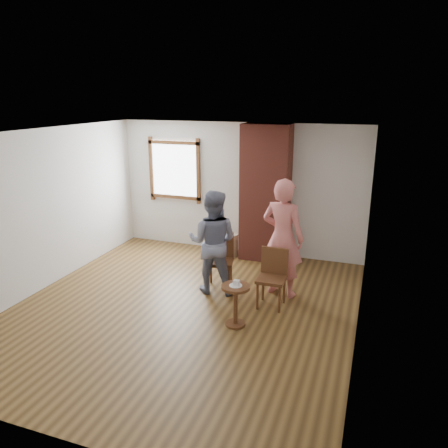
{
  "coord_description": "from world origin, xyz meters",
  "views": [
    {
      "loc": [
        2.57,
        -5.39,
        3.11
      ],
      "look_at": [
        0.37,
        0.8,
        1.15
      ],
      "focal_mm": 35.0,
      "sensor_mm": 36.0,
      "label": 1
    }
  ],
  "objects": [
    {
      "name": "brick_chimney",
      "position": [
        0.6,
        2.5,
        1.3
      ],
      "size": [
        0.9,
        0.5,
        2.6
      ],
      "primitive_type": "cube",
      "color": "brown",
      "rests_on": "ground"
    },
    {
      "name": "dining_chair_right",
      "position": [
        1.22,
        0.61,
        0.5
      ],
      "size": [
        0.42,
        0.42,
        0.89
      ],
      "rotation": [
        0.0,
        0.0,
        0.01
      ],
      "color": "brown",
      "rests_on": "ground"
    },
    {
      "name": "person_pink",
      "position": [
        1.27,
        1.02,
        0.95
      ],
      "size": [
        0.77,
        0.59,
        1.9
      ],
      "primitive_type": "imported",
      "rotation": [
        0.0,
        0.0,
        2.93
      ],
      "color": "#D26D69",
      "rests_on": "ground"
    },
    {
      "name": "cake_plate",
      "position": [
        0.89,
        -0.19,
        0.6
      ],
      "size": [
        0.18,
        0.18,
        0.01
      ],
      "primitive_type": "cylinder",
      "color": "white",
      "rests_on": "side_table"
    },
    {
      "name": "dark_pot",
      "position": [
        -0.27,
        2.4,
        0.08
      ],
      "size": [
        0.17,
        0.17,
        0.16
      ],
      "primitive_type": "cylinder",
      "rotation": [
        0.0,
        0.0,
        0.07
      ],
      "color": "black",
      "rests_on": "ground"
    },
    {
      "name": "cake_slice",
      "position": [
        0.9,
        -0.19,
        0.64
      ],
      "size": [
        0.08,
        0.07,
        0.06
      ],
      "primitive_type": "cube",
      "color": "white",
      "rests_on": "cake_plate"
    },
    {
      "name": "side_table",
      "position": [
        0.89,
        -0.19,
        0.4
      ],
      "size": [
        0.4,
        0.4,
        0.6
      ],
      "color": "brown",
      "rests_on": "ground"
    },
    {
      "name": "ground",
      "position": [
        0.0,
        0.0,
        0.0
      ],
      "size": [
        5.5,
        5.5,
        0.0
      ],
      "primitive_type": "plane",
      "color": "brown",
      "rests_on": "ground"
    },
    {
      "name": "room_shell",
      "position": [
        -0.06,
        0.61,
        1.81
      ],
      "size": [
        5.04,
        5.52,
        2.62
      ],
      "color": "silver",
      "rests_on": "ground"
    },
    {
      "name": "dining_chair_left",
      "position": [
        0.24,
        0.99,
        0.51
      ],
      "size": [
        0.52,
        0.52,
        0.91
      ],
      "rotation": [
        0.0,
        0.0,
        0.25
      ],
      "color": "brown",
      "rests_on": "ground"
    },
    {
      "name": "man",
      "position": [
        0.19,
        0.77,
        0.84
      ],
      "size": [
        0.9,
        0.74,
        1.69
      ],
      "primitive_type": "imported",
      "rotation": [
        0.0,
        0.0,
        3.27
      ],
      "color": "#141737",
      "rests_on": "ground"
    },
    {
      "name": "stoneware_crock",
      "position": [
        -0.09,
        2.4,
        0.22
      ],
      "size": [
        0.44,
        0.44,
        0.45
      ],
      "primitive_type": "cylinder",
      "rotation": [
        0.0,
        0.0,
        -0.33
      ],
      "color": "#C3AC8D",
      "rests_on": "ground"
    }
  ]
}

